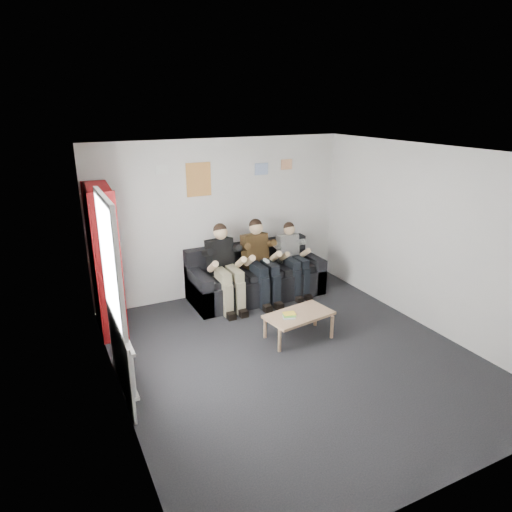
{
  "coord_description": "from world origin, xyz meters",
  "views": [
    {
      "loc": [
        -2.84,
        -4.61,
        3.26
      ],
      "look_at": [
        0.06,
        1.3,
        1.02
      ],
      "focal_mm": 32.0,
      "sensor_mm": 36.0,
      "label": 1
    }
  ],
  "objects": [
    {
      "name": "poster_pink",
      "position": [
        1.25,
        2.49,
        2.2
      ],
      "size": [
        0.22,
        0.01,
        0.18
      ],
      "primitive_type": "cube",
      "color": "#B63886",
      "rests_on": "room_shell"
    },
    {
      "name": "game_cases",
      "position": [
        0.14,
        0.39,
        0.4
      ],
      "size": [
        0.21,
        0.18,
        0.04
      ],
      "rotation": [
        0.0,
        0.0,
        -0.37
      ],
      "color": "silver",
      "rests_on": "coffee_table"
    },
    {
      "name": "radiator",
      "position": [
        -2.15,
        0.2,
        0.35
      ],
      "size": [
        0.1,
        0.64,
        0.6
      ],
      "color": "silver",
      "rests_on": "ground"
    },
    {
      "name": "bookshelf",
      "position": [
        -2.06,
        1.93,
        1.08
      ],
      "size": [
        0.32,
        0.97,
        2.17
      ],
      "rotation": [
        0.0,
        0.0,
        -0.06
      ],
      "color": "maroon",
      "rests_on": "ground"
    },
    {
      "name": "coffee_table",
      "position": [
        0.31,
        0.41,
        0.34
      ],
      "size": [
        0.96,
        0.53,
        0.38
      ],
      "rotation": [
        0.0,
        0.0,
        0.15
      ],
      "color": "tan",
      "rests_on": "ground"
    },
    {
      "name": "person_middle",
      "position": [
        0.42,
        1.85,
        0.7
      ],
      "size": [
        0.43,
        0.91,
        1.4
      ],
      "rotation": [
        0.0,
        0.0,
        0.05
      ],
      "color": "#4B3519",
      "rests_on": "sofa"
    },
    {
      "name": "room_shell",
      "position": [
        0.0,
        0.0,
        1.35
      ],
      "size": [
        5.0,
        5.0,
        5.0
      ],
      "color": "black",
      "rests_on": "ground"
    },
    {
      "name": "person_right",
      "position": [
        1.07,
        1.86,
        0.65
      ],
      "size": [
        0.36,
        0.78,
        1.27
      ],
      "rotation": [
        0.0,
        0.0,
        -0.05
      ],
      "color": "silver",
      "rests_on": "sofa"
    },
    {
      "name": "person_left",
      "position": [
        -0.22,
        1.85,
        0.69
      ],
      "size": [
        0.42,
        0.91,
        1.39
      ],
      "rotation": [
        0.0,
        0.0,
        0.15
      ],
      "color": "black",
      "rests_on": "sofa"
    },
    {
      "name": "window",
      "position": [
        -2.22,
        0.2,
        1.03
      ],
      "size": [
        0.05,
        1.3,
        2.36
      ],
      "color": "white",
      "rests_on": "room_shell"
    },
    {
      "name": "poster_large",
      "position": [
        -0.4,
        2.49,
        2.05
      ],
      "size": [
        0.42,
        0.01,
        0.55
      ],
      "primitive_type": "cube",
      "color": "#D6D54B",
      "rests_on": "room_shell"
    },
    {
      "name": "poster_sign",
      "position": [
        -1.0,
        2.49,
        2.25
      ],
      "size": [
        0.2,
        0.01,
        0.14
      ],
      "primitive_type": "cube",
      "color": "white",
      "rests_on": "room_shell"
    },
    {
      "name": "poster_blue",
      "position": [
        0.75,
        2.49,
        2.15
      ],
      "size": [
        0.25,
        0.01,
        0.2
      ],
      "primitive_type": "cube",
      "color": "#3969C3",
      "rests_on": "room_shell"
    },
    {
      "name": "sofa",
      "position": [
        0.42,
        2.06,
        0.32
      ],
      "size": [
        2.31,
        0.94,
        0.89
      ],
      "color": "black",
      "rests_on": "ground"
    }
  ]
}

